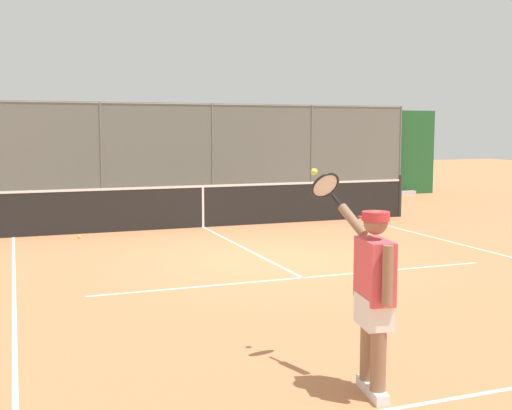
{
  "coord_description": "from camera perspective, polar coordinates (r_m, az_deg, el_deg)",
  "views": [
    {
      "loc": [
        3.99,
        10.25,
        2.21
      ],
      "look_at": [
        0.5,
        0.9,
        1.05
      ],
      "focal_mm": 45.68,
      "sensor_mm": 36.0,
      "label": 1
    }
  ],
  "objects": [
    {
      "name": "tennis_ball_near_net",
      "position": [
        13.79,
        -15.21,
        -2.69
      ],
      "size": [
        0.07,
        0.07,
        0.07
      ],
      "primitive_type": "sphere",
      "color": "#D6E042",
      "rests_on": "ground"
    },
    {
      "name": "ground_plane",
      "position": [
        11.22,
        0.8,
        -4.73
      ],
      "size": [
        60.0,
        60.0,
        0.0
      ],
      "primitive_type": "plane",
      "color": "#C67A4C"
    },
    {
      "name": "tennis_player",
      "position": [
        5.49,
        10.18,
        -7.31
      ],
      "size": [
        0.34,
        1.36,
        1.84
      ],
      "rotation": [
        0.0,
        0.0,
        -1.74
      ],
      "color": "silver",
      "rests_on": "ground"
    },
    {
      "name": "court_line_markings",
      "position": [
        9.57,
        4.81,
        -6.73
      ],
      "size": [
        8.16,
        9.92,
        0.01
      ],
      "color": "white",
      "rests_on": "ground"
    },
    {
      "name": "fence_backdrop",
      "position": [
        19.95,
        -8.93,
        4.27
      ],
      "size": [
        19.49,
        1.37,
        2.99
      ],
      "color": "slate",
      "rests_on": "ground"
    },
    {
      "name": "tennis_net",
      "position": [
        14.8,
        -4.68,
        -0.06
      ],
      "size": [
        10.49,
        0.09,
        1.07
      ],
      "color": "#2D2D2D",
      "rests_on": "ground"
    }
  ]
}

